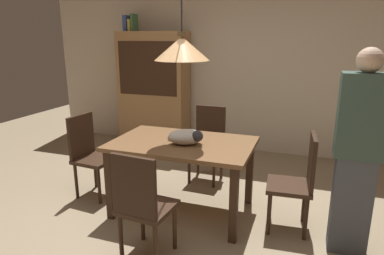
# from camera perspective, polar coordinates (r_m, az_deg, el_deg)

# --- Properties ---
(ground) EXTENTS (10.00, 10.00, 0.00)m
(ground) POSITION_cam_1_polar(r_m,az_deg,el_deg) (3.32, -3.37, -17.03)
(ground) COLOR #998466
(back_wall) EXTENTS (6.40, 0.10, 2.90)m
(back_wall) POSITION_cam_1_polar(r_m,az_deg,el_deg) (5.37, 7.57, 11.56)
(back_wall) COLOR beige
(back_wall) RESTS_ON ground
(dining_table) EXTENTS (1.40, 0.90, 0.75)m
(dining_table) POSITION_cam_1_polar(r_m,az_deg,el_deg) (3.41, -1.58, -4.05)
(dining_table) COLOR brown
(dining_table) RESTS_ON ground
(chair_right_side) EXTENTS (0.43, 0.43, 0.93)m
(chair_right_side) POSITION_cam_1_polar(r_m,az_deg,el_deg) (3.26, 17.51, -8.26)
(chair_right_side) COLOR #382316
(chair_right_side) RESTS_ON ground
(chair_left_side) EXTENTS (0.43, 0.43, 0.93)m
(chair_left_side) POSITION_cam_1_polar(r_m,az_deg,el_deg) (3.99, -16.90, -3.95)
(chair_left_side) COLOR #382316
(chair_left_side) RESTS_ON ground
(chair_far_back) EXTENTS (0.41, 0.41, 0.93)m
(chair_far_back) POSITION_cam_1_polar(r_m,az_deg,el_deg) (4.24, 2.70, -2.14)
(chair_far_back) COLOR #382316
(chair_far_back) RESTS_ON ground
(chair_near_front) EXTENTS (0.43, 0.43, 0.93)m
(chair_near_front) POSITION_cam_1_polar(r_m,az_deg,el_deg) (2.73, -8.44, -12.43)
(chair_near_front) COLOR #382316
(chair_near_front) RESTS_ON ground
(cat_sleeping) EXTENTS (0.41, 0.33, 0.16)m
(cat_sleeping) POSITION_cam_1_polar(r_m,az_deg,el_deg) (3.28, -0.90, -1.57)
(cat_sleeping) COLOR silver
(cat_sleeping) RESTS_ON dining_table
(pendant_lamp) EXTENTS (0.52, 0.52, 1.30)m
(pendant_lamp) POSITION_cam_1_polar(r_m,az_deg,el_deg) (3.23, -1.72, 13.24)
(pendant_lamp) COLOR #E0A86B
(hutch_bookcase) EXTENTS (1.12, 0.45, 1.85)m
(hutch_bookcase) POSITION_cam_1_polar(r_m,az_deg,el_deg) (5.52, -6.41, 5.84)
(hutch_bookcase) COLOR #A87A4C
(hutch_bookcase) RESTS_ON ground
(book_blue_wide) EXTENTS (0.06, 0.24, 0.24)m
(book_blue_wide) POSITION_cam_1_polar(r_m,az_deg,el_deg) (5.66, -10.77, 16.88)
(book_blue_wide) COLOR #384C93
(book_blue_wide) RESTS_ON hutch_bookcase
(book_yellow_short) EXTENTS (0.04, 0.20, 0.18)m
(book_yellow_short) POSITION_cam_1_polar(r_m,az_deg,el_deg) (5.62, -10.15, 16.61)
(book_yellow_short) COLOR gold
(book_yellow_short) RESTS_ON hutch_bookcase
(book_green_slim) EXTENTS (0.03, 0.20, 0.26)m
(book_green_slim) POSITION_cam_1_polar(r_m,az_deg,el_deg) (5.60, -9.70, 17.05)
(book_green_slim) COLOR #427A4C
(book_green_slim) RESTS_ON hutch_bookcase
(person_standing) EXTENTS (0.36, 0.22, 1.69)m
(person_standing) POSITION_cam_1_polar(r_m,az_deg,el_deg) (3.00, 26.11, -4.17)
(person_standing) COLOR #4C515B
(person_standing) RESTS_ON ground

